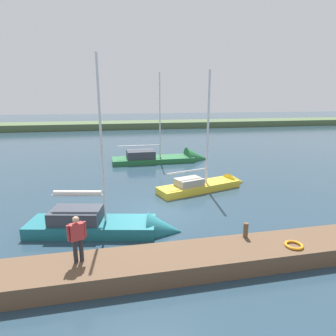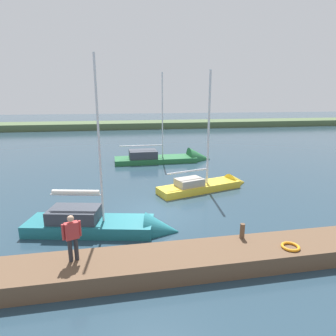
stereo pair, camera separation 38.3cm
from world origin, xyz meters
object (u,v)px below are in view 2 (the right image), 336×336
sailboat_outer_mooring (172,160)px  mooring_post_near (242,231)px  person_on_dock (72,235)px  life_ring_buoy (290,247)px  sailboat_near_dock (210,187)px  sailboat_far_right (109,228)px

sailboat_outer_mooring → mooring_post_near: bearing=-92.9°
mooring_post_near → sailboat_outer_mooring: sailboat_outer_mooring is taller
person_on_dock → mooring_post_near: bearing=-108.0°
mooring_post_near → life_ring_buoy: (-1.41, 1.02, -0.24)m
sailboat_outer_mooring → sailboat_near_dock: (-0.82, 8.77, -0.02)m
sailboat_near_dock → person_on_dock: 11.40m
sailboat_near_dock → life_ring_buoy: bearing=-107.1°
sailboat_outer_mooring → sailboat_far_right: bearing=-113.2°
sailboat_outer_mooring → sailboat_near_dock: size_ratio=1.12×
sailboat_far_right → person_on_dock: sailboat_far_right is taller
mooring_post_near → sailboat_far_right: (5.13, -2.81, -0.78)m
sailboat_far_right → sailboat_outer_mooring: bearing=80.0°
life_ring_buoy → mooring_post_near: bearing=-35.9°
life_ring_buoy → sailboat_near_dock: 8.99m
sailboat_outer_mooring → sailboat_far_right: size_ratio=1.10×
sailboat_outer_mooring → person_on_dock: (6.77, 17.16, 1.40)m
life_ring_buoy → sailboat_near_dock: bearing=-89.9°
mooring_post_near → person_on_dock: bearing=4.0°
mooring_post_near → person_on_dock: size_ratio=0.37×
person_on_dock → sailboat_far_right: bearing=-39.9°
life_ring_buoy → person_on_dock: person_on_dock is taller
sailboat_far_right → person_on_dock: 3.69m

